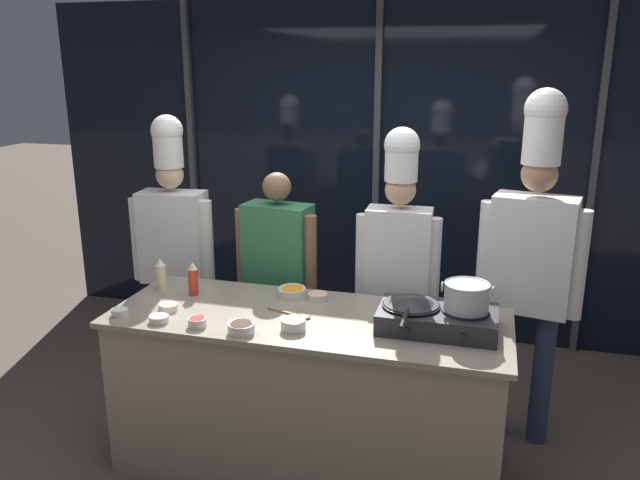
{
  "coord_description": "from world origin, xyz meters",
  "views": [
    {
      "loc": [
        0.88,
        -2.95,
        2.2
      ],
      "look_at": [
        0.0,
        0.25,
        1.26
      ],
      "focal_mm": 35.0,
      "sensor_mm": 36.0,
      "label": 1
    }
  ],
  "objects_px": {
    "squeeze_bottle_oil": "(161,275)",
    "prep_bowl_noodles": "(293,324)",
    "serving_spoon_slotted": "(298,315)",
    "prep_bowl_carrots": "(292,291)",
    "person_guest": "(278,268)",
    "portable_stove": "(437,319)",
    "frying_pan": "(411,302)",
    "prep_bowl_soy_glaze": "(241,327)",
    "prep_bowl_rice": "(120,312)",
    "prep_bowl_shrimp": "(318,296)",
    "chef_sous": "(398,255)",
    "stock_pot": "(467,296)",
    "prep_bowl_ginger": "(168,306)",
    "prep_bowl_bell_pepper": "(197,322)",
    "prep_bowl_bean_sprouts": "(159,318)",
    "chef_line": "(532,250)",
    "chef_head": "(174,237)",
    "squeeze_bottle_chili": "(193,279)"
  },
  "relations": [
    {
      "from": "prep_bowl_bell_pepper",
      "to": "chef_head",
      "type": "bearing_deg",
      "value": 123.42
    },
    {
      "from": "stock_pot",
      "to": "chef_line",
      "type": "bearing_deg",
      "value": 61.57
    },
    {
      "from": "prep_bowl_soy_glaze",
      "to": "prep_bowl_bell_pepper",
      "type": "height_order",
      "value": "prep_bowl_soy_glaze"
    },
    {
      "from": "person_guest",
      "to": "prep_bowl_soy_glaze",
      "type": "bearing_deg",
      "value": 104.73
    },
    {
      "from": "prep_bowl_soy_glaze",
      "to": "person_guest",
      "type": "bearing_deg",
      "value": 97.77
    },
    {
      "from": "prep_bowl_noodles",
      "to": "prep_bowl_rice",
      "type": "xyz_separation_m",
      "value": [
        -0.95,
        -0.07,
        -0.01
      ]
    },
    {
      "from": "prep_bowl_soy_glaze",
      "to": "chef_sous",
      "type": "height_order",
      "value": "chef_sous"
    },
    {
      "from": "chef_line",
      "to": "portable_stove",
      "type": "bearing_deg",
      "value": 64.02
    },
    {
      "from": "frying_pan",
      "to": "prep_bowl_bell_pepper",
      "type": "bearing_deg",
      "value": -164.8
    },
    {
      "from": "prep_bowl_carrots",
      "to": "person_guest",
      "type": "relative_size",
      "value": 0.1
    },
    {
      "from": "prep_bowl_bean_sprouts",
      "to": "chef_sous",
      "type": "xyz_separation_m",
      "value": [
        1.11,
        0.89,
        0.17
      ]
    },
    {
      "from": "chef_line",
      "to": "chef_head",
      "type": "bearing_deg",
      "value": 9.35
    },
    {
      "from": "frying_pan",
      "to": "person_guest",
      "type": "height_order",
      "value": "person_guest"
    },
    {
      "from": "squeeze_bottle_chili",
      "to": "prep_bowl_bean_sprouts",
      "type": "relative_size",
      "value": 1.89
    },
    {
      "from": "prep_bowl_soy_glaze",
      "to": "frying_pan",
      "type": "bearing_deg",
      "value": 20.31
    },
    {
      "from": "prep_bowl_ginger",
      "to": "prep_bowl_soy_glaze",
      "type": "xyz_separation_m",
      "value": [
        0.5,
        -0.17,
        0.01
      ]
    },
    {
      "from": "prep_bowl_shrimp",
      "to": "prep_bowl_ginger",
      "type": "distance_m",
      "value": 0.83
    },
    {
      "from": "squeeze_bottle_chili",
      "to": "chef_head",
      "type": "bearing_deg",
      "value": 126.69
    },
    {
      "from": "portable_stove",
      "to": "prep_bowl_bell_pepper",
      "type": "distance_m",
      "value": 1.22
    },
    {
      "from": "prep_bowl_shrimp",
      "to": "chef_sous",
      "type": "xyz_separation_m",
      "value": [
        0.4,
        0.37,
        0.17
      ]
    },
    {
      "from": "prep_bowl_ginger",
      "to": "chef_sous",
      "type": "xyz_separation_m",
      "value": [
        1.14,
        0.73,
        0.17
      ]
    },
    {
      "from": "prep_bowl_noodles",
      "to": "serving_spoon_slotted",
      "type": "height_order",
      "value": "prep_bowl_noodles"
    },
    {
      "from": "prep_bowl_carrots",
      "to": "person_guest",
      "type": "height_order",
      "value": "person_guest"
    },
    {
      "from": "chef_sous",
      "to": "chef_line",
      "type": "relative_size",
      "value": 0.89
    },
    {
      "from": "squeeze_bottle_oil",
      "to": "frying_pan",
      "type": "bearing_deg",
      "value": -5.75
    },
    {
      "from": "prep_bowl_shrimp",
      "to": "prep_bowl_soy_glaze",
      "type": "bearing_deg",
      "value": -114.55
    },
    {
      "from": "portable_stove",
      "to": "prep_bowl_noodles",
      "type": "bearing_deg",
      "value": -164.05
    },
    {
      "from": "squeeze_bottle_oil",
      "to": "prep_bowl_carrots",
      "type": "height_order",
      "value": "squeeze_bottle_oil"
    },
    {
      "from": "prep_bowl_shrimp",
      "to": "chef_sous",
      "type": "height_order",
      "value": "chef_sous"
    },
    {
      "from": "prep_bowl_rice",
      "to": "frying_pan",
      "type": "bearing_deg",
      "value": 9.8
    },
    {
      "from": "prep_bowl_ginger",
      "to": "prep_bowl_shrimp",
      "type": "bearing_deg",
      "value": 26.41
    },
    {
      "from": "prep_bowl_soy_glaze",
      "to": "prep_bowl_rice",
      "type": "bearing_deg",
      "value": 177.11
    },
    {
      "from": "prep_bowl_bean_sprouts",
      "to": "prep_bowl_rice",
      "type": "bearing_deg",
      "value": 174.44
    },
    {
      "from": "prep_bowl_bell_pepper",
      "to": "stock_pot",
      "type": "bearing_deg",
      "value": 12.43
    },
    {
      "from": "stock_pot",
      "to": "prep_bowl_bean_sprouts",
      "type": "height_order",
      "value": "stock_pot"
    },
    {
      "from": "squeeze_bottle_oil",
      "to": "prep_bowl_noodles",
      "type": "xyz_separation_m",
      "value": [
        0.93,
        -0.34,
        -0.06
      ]
    },
    {
      "from": "prep_bowl_carrots",
      "to": "prep_bowl_noodles",
      "type": "height_order",
      "value": "prep_bowl_noodles"
    },
    {
      "from": "person_guest",
      "to": "prep_bowl_carrots",
      "type": "bearing_deg",
      "value": 126.72
    },
    {
      "from": "squeeze_bottle_oil",
      "to": "chef_line",
      "type": "bearing_deg",
      "value": 12.42
    },
    {
      "from": "prep_bowl_carrots",
      "to": "stock_pot",
      "type": "bearing_deg",
      "value": -14.12
    },
    {
      "from": "prep_bowl_noodles",
      "to": "chef_head",
      "type": "relative_size",
      "value": 0.07
    },
    {
      "from": "prep_bowl_shrimp",
      "to": "stock_pot",
      "type": "bearing_deg",
      "value": -15.89
    },
    {
      "from": "prep_bowl_soy_glaze",
      "to": "serving_spoon_slotted",
      "type": "distance_m",
      "value": 0.35
    },
    {
      "from": "serving_spoon_slotted",
      "to": "prep_bowl_noodles",
      "type": "bearing_deg",
      "value": -80.07
    },
    {
      "from": "squeeze_bottle_oil",
      "to": "prep_bowl_bell_pepper",
      "type": "distance_m",
      "value": 0.62
    },
    {
      "from": "prep_bowl_soy_glaze",
      "to": "chef_sous",
      "type": "bearing_deg",
      "value": 54.54
    },
    {
      "from": "chef_head",
      "to": "person_guest",
      "type": "relative_size",
      "value": 1.21
    },
    {
      "from": "prep_bowl_rice",
      "to": "prep_bowl_soy_glaze",
      "type": "xyz_separation_m",
      "value": [
        0.71,
        -0.04,
        0.01
      ]
    },
    {
      "from": "stock_pot",
      "to": "prep_bowl_soy_glaze",
      "type": "relative_size",
      "value": 1.83
    },
    {
      "from": "prep_bowl_carrots",
      "to": "prep_bowl_soy_glaze",
      "type": "relative_size",
      "value": 1.18
    }
  ]
}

